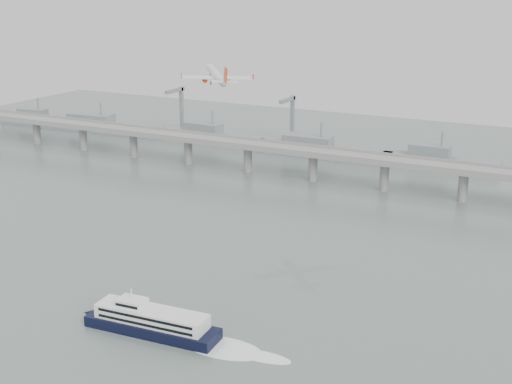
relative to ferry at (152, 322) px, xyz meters
The scene contains 5 objects.
ground 25.43m from the ferry, 78.72° to the left, with size 900.00×900.00×0.00m, color slate.
bridge 224.94m from the ferry, 89.05° to the left, with size 800.00×22.00×23.90m.
distant_fleet 326.37m from the ferry, 117.45° to the left, with size 453.00×60.90×40.00m.
ferry is the anchor object (origin of this frame).
airliner 142.14m from the ferry, 107.07° to the left, with size 33.24×34.48×11.56m.
Camera 1 is at (138.73, -218.62, 130.57)m, focal length 48.00 mm.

